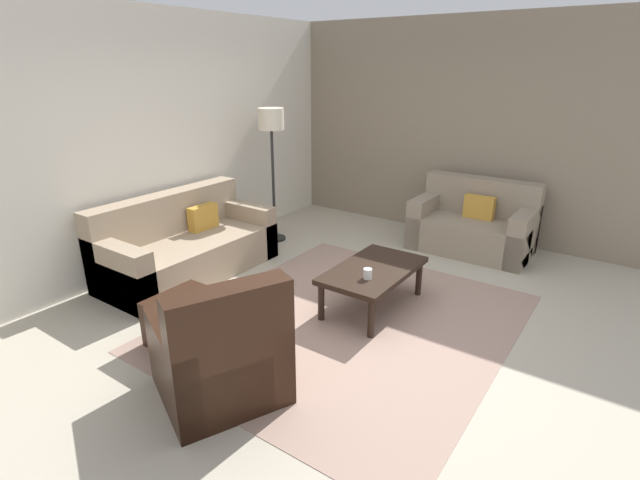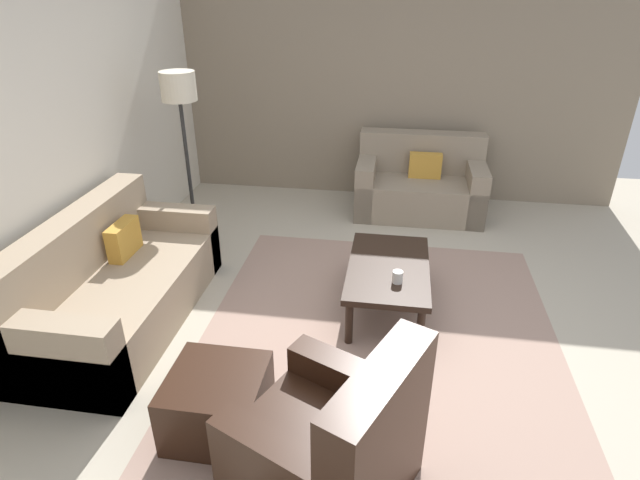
# 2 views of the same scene
# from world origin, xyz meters

# --- Properties ---
(ground_plane) EXTENTS (8.00, 8.00, 0.00)m
(ground_plane) POSITION_xyz_m (0.00, 0.00, 0.00)
(ground_plane) COLOR #B2A893
(rear_partition) EXTENTS (6.00, 0.12, 2.80)m
(rear_partition) POSITION_xyz_m (0.00, 2.60, 1.40)
(rear_partition) COLOR silver
(rear_partition) RESTS_ON ground_plane
(stone_feature_panel) EXTENTS (0.12, 5.20, 2.80)m
(stone_feature_panel) POSITION_xyz_m (3.00, 0.00, 1.40)
(stone_feature_panel) COLOR gray
(stone_feature_panel) RESTS_ON ground_plane
(area_rug) EXTENTS (3.09, 2.69, 0.01)m
(area_rug) POSITION_xyz_m (0.00, 0.00, 0.00)
(area_rug) COLOR gray
(area_rug) RESTS_ON ground_plane
(couch_main) EXTENTS (1.94, 0.90, 0.88)m
(couch_main) POSITION_xyz_m (-0.09, 2.10, 0.30)
(couch_main) COLOR gray
(couch_main) RESTS_ON ground_plane
(couch_loveseat) EXTENTS (0.82, 1.42, 0.88)m
(couch_loveseat) POSITION_xyz_m (2.48, -0.32, 0.30)
(couch_loveseat) COLOR gray
(couch_loveseat) RESTS_ON ground_plane
(armchair_leather) EXTENTS (1.06, 1.06, 0.95)m
(armchair_leather) POSITION_xyz_m (-1.38, 0.16, 0.31)
(armchair_leather) COLOR black
(armchair_leather) RESTS_ON ground_plane
(ottoman) EXTENTS (0.56, 0.56, 0.40)m
(ottoman) POSITION_xyz_m (-1.04, 0.91, 0.20)
(ottoman) COLOR black
(ottoman) RESTS_ON ground_plane
(coffee_table) EXTENTS (1.10, 0.64, 0.41)m
(coffee_table) POSITION_xyz_m (0.39, -0.04, 0.36)
(coffee_table) COLOR black
(coffee_table) RESTS_ON ground_plane
(cup) EXTENTS (0.08, 0.08, 0.10)m
(cup) POSITION_xyz_m (0.15, -0.11, 0.46)
(cup) COLOR white
(cup) RESTS_ON coffee_table
(lamp_standing) EXTENTS (0.32, 0.32, 1.71)m
(lamp_standing) POSITION_xyz_m (1.30, 1.96, 1.41)
(lamp_standing) COLOR black
(lamp_standing) RESTS_ON ground_plane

